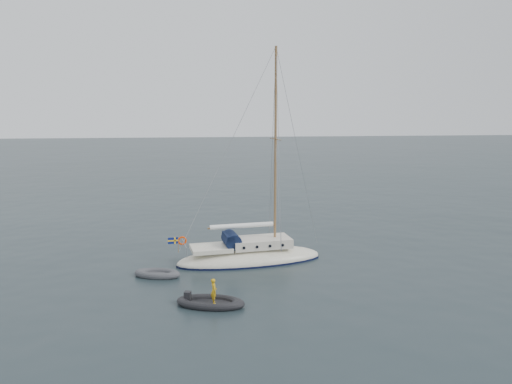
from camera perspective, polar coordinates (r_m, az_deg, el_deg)
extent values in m
plane|color=black|center=(32.35, 4.77, -8.75)|extent=(300.00, 300.00, 0.00)
ellipsoid|color=white|center=(33.67, -0.71, -7.69)|extent=(9.79, 3.05, 1.63)
cube|color=beige|center=(33.45, 0.59, -5.81)|extent=(3.92, 2.07, 0.60)
cube|color=white|center=(33.22, -5.22, -6.27)|extent=(2.61, 2.07, 0.27)
cylinder|color=#0E1732|center=(33.16, -2.87, -5.42)|extent=(1.04, 1.80, 1.04)
cube|color=#0E1732|center=(33.09, -3.25, -5.06)|extent=(0.49, 1.80, 0.44)
cylinder|color=olive|center=(32.52, 2.33, 4.90)|extent=(0.16, 0.16, 13.06)
cylinder|color=olive|center=(32.47, 2.34, 6.05)|extent=(0.05, 2.39, 0.05)
cylinder|color=olive|center=(33.01, -1.65, -3.93)|extent=(4.57, 0.11, 0.11)
cylinder|color=white|center=(33.00, -1.65, -3.84)|extent=(4.25, 0.30, 0.30)
cylinder|color=gray|center=(33.08, -8.26, -5.55)|extent=(0.04, 2.39, 0.04)
torus|color=#EE3A00|center=(33.72, -8.33, -5.27)|extent=(0.59, 0.11, 0.59)
cylinder|color=olive|center=(33.12, -8.91, -5.75)|extent=(0.03, 0.03, 0.98)
cube|color=navy|center=(33.05, -9.50, -5.21)|extent=(0.65, 0.02, 0.41)
cube|color=gold|center=(33.05, -9.50, -5.21)|extent=(0.67, 0.03, 0.10)
cube|color=gold|center=(33.04, -9.29, -5.21)|extent=(0.10, 0.03, 0.44)
cylinder|color=black|center=(34.30, -2.00, -5.42)|extent=(0.20, 0.07, 0.20)
cylinder|color=black|center=(32.29, -1.65, -6.37)|extent=(0.20, 0.07, 0.20)
cylinder|color=black|center=(34.38, -0.55, -5.38)|extent=(0.20, 0.07, 0.20)
cylinder|color=black|center=(32.38, -0.11, -6.32)|extent=(0.20, 0.07, 0.20)
cylinder|color=black|center=(34.49, 0.89, -5.33)|extent=(0.20, 0.07, 0.20)
cylinder|color=black|center=(32.50, 1.42, -6.27)|extent=(0.20, 0.07, 0.20)
cylinder|color=black|center=(34.62, 2.33, -5.28)|extent=(0.20, 0.07, 0.20)
cylinder|color=black|center=(32.64, 2.94, -6.21)|extent=(0.20, 0.07, 0.20)
cube|color=#444448|center=(31.40, -11.23, -9.24)|extent=(1.76, 0.72, 0.10)
cube|color=black|center=(26.64, -5.22, -12.56)|extent=(2.25, 0.94, 0.11)
cube|color=black|center=(26.52, -7.93, -12.04)|extent=(0.33, 0.33, 0.56)
imported|color=gold|center=(26.39, -4.83, -11.15)|extent=(0.48, 0.57, 1.32)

